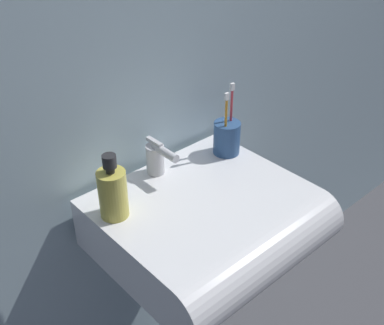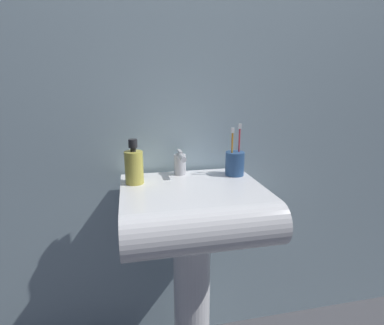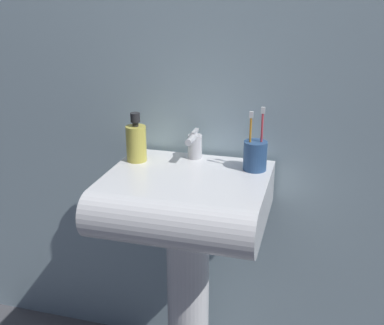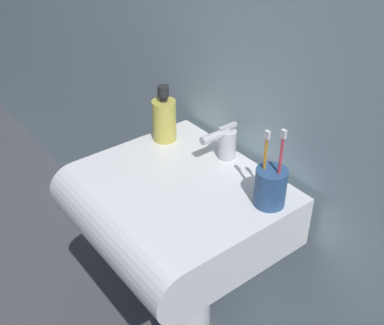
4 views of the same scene
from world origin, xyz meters
The scene contains 6 objects.
wall_back centered at (0.00, 0.24, 1.20)m, with size 5.00×0.05×2.40m, color #9EB7C1.
sink_pedestal centered at (0.00, 0.00, 0.35)m, with size 0.14×0.14×0.70m, color white.
sink_basin centered at (0.00, -0.05, 0.77)m, with size 0.51×0.46×0.14m.
faucet centered at (-0.02, 0.15, 0.89)m, with size 0.05×0.11×0.10m.
toothbrush_cup centered at (0.20, 0.10, 0.89)m, with size 0.08×0.08×0.21m.
soap_bottle centered at (-0.20, 0.08, 0.91)m, with size 0.07×0.07×0.17m.
Camera 3 is at (0.38, -1.35, 1.41)m, focal length 45.00 mm.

